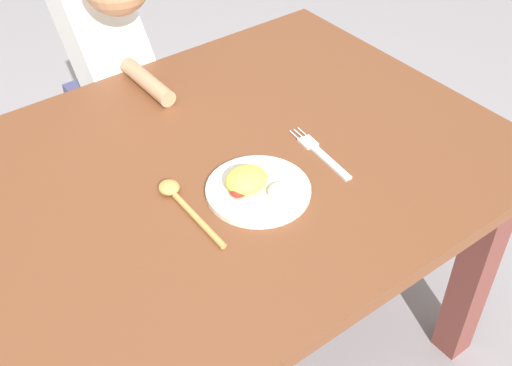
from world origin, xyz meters
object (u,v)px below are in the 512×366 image
at_px(person, 113,91).
at_px(fork, 321,154).
at_px(spoon, 180,200).
at_px(plate, 255,187).

bearing_deg(person, fork, 103.59).
xyz_separation_m(fork, spoon, (-0.33, 0.05, 0.01)).
bearing_deg(spoon, person, -13.14).
bearing_deg(plate, person, 88.08).
xyz_separation_m(plate, spoon, (-0.14, 0.06, -0.01)).
distance_m(fork, person, 0.72).
bearing_deg(plate, spoon, 154.87).
xyz_separation_m(spoon, person, (0.16, 0.64, -0.13)).
bearing_deg(fork, person, 19.58).
height_order(fork, spoon, spoon).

